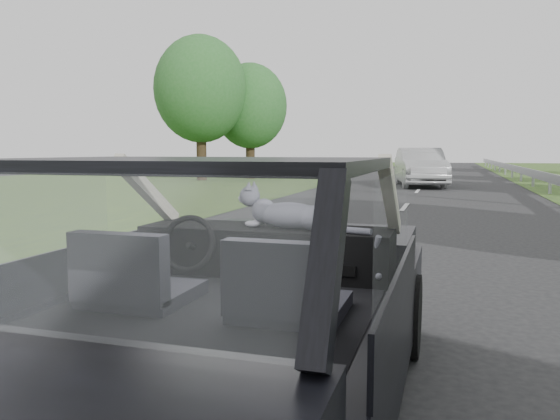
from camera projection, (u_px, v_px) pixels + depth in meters
The scene contains 9 objects.
subject_car at pixel (229, 294), 2.88m from camera, with size 1.80×4.00×1.45m, color black.
dashboard at pixel (266, 250), 3.46m from camera, with size 1.58×0.45×0.30m, color black.
driver_seat at pixel (131, 272), 2.71m from camera, with size 0.50×0.72×0.42m, color black.
passenger_seat at pixel (285, 283), 2.47m from camera, with size 0.50×0.72×0.42m, color black.
steering_wheel at pixel (188, 244), 3.29m from camera, with size 0.36×0.36×0.04m, color black.
cat at pixel (290, 214), 3.35m from camera, with size 0.63×0.20×0.28m, color slate.
other_car at pixel (420, 167), 22.83m from camera, with size 1.93×4.90×1.61m, color #A9AAAB.
tree_5 at pixel (201, 110), 27.18m from camera, with size 4.60×4.60×6.97m, color #266024, non-canonical shape.
tree_6 at pixel (250, 123), 28.95m from camera, with size 3.91×3.91×5.92m, color #266024, non-canonical shape.
Camera 1 is at (1.10, -2.61, 1.48)m, focal length 35.00 mm.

